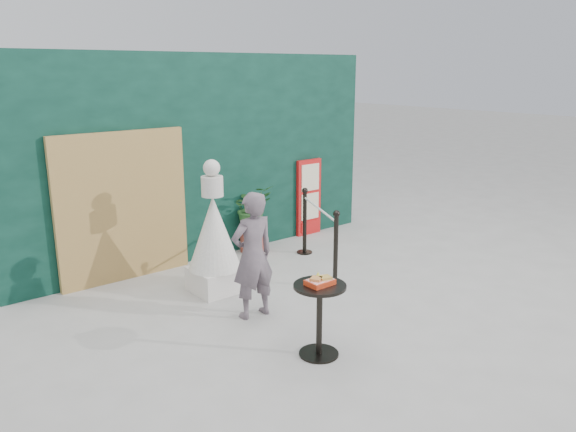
# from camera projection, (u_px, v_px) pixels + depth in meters

# --- Properties ---
(ground) EXTENTS (60.00, 60.00, 0.00)m
(ground) POSITION_uv_depth(u_px,v_px,m) (355.00, 322.00, 6.34)
(ground) COLOR #ADAAA5
(ground) RESTS_ON ground
(back_wall) EXTENTS (6.00, 0.30, 3.00)m
(back_wall) POSITION_uv_depth(u_px,v_px,m) (205.00, 157.00, 8.31)
(back_wall) COLOR black
(back_wall) RESTS_ON ground
(bamboo_fence) EXTENTS (1.80, 0.08, 2.00)m
(bamboo_fence) POSITION_uv_depth(u_px,v_px,m) (123.00, 207.00, 7.42)
(bamboo_fence) COLOR tan
(bamboo_fence) RESTS_ON ground
(woman) EXTENTS (0.55, 0.38, 1.47)m
(woman) POSITION_uv_depth(u_px,v_px,m) (253.00, 255.00, 6.33)
(woman) COLOR slate
(woman) RESTS_ON ground
(menu_board) EXTENTS (0.50, 0.07, 1.30)m
(menu_board) POSITION_uv_depth(u_px,v_px,m) (309.00, 197.00, 9.55)
(menu_board) COLOR red
(menu_board) RESTS_ON ground
(statue) EXTENTS (0.67, 0.67, 1.71)m
(statue) POSITION_uv_depth(u_px,v_px,m) (214.00, 239.00, 7.07)
(statue) COLOR silver
(statue) RESTS_ON ground
(cafe_table) EXTENTS (0.52, 0.52, 0.75)m
(cafe_table) POSITION_uv_depth(u_px,v_px,m) (319.00, 309.00, 5.50)
(cafe_table) COLOR black
(cafe_table) RESTS_ON ground
(food_basket) EXTENTS (0.26, 0.19, 0.11)m
(food_basket) POSITION_uv_depth(u_px,v_px,m) (320.00, 281.00, 5.43)
(food_basket) COLOR red
(food_basket) RESTS_ON cafe_table
(planter) EXTENTS (0.62, 0.54, 1.05)m
(planter) POSITION_uv_depth(u_px,v_px,m) (252.00, 213.00, 8.65)
(planter) COLOR #963D31
(planter) RESTS_ON ground
(stanchion_barrier) EXTENTS (0.84, 1.54, 1.03)m
(stanchion_barrier) POSITION_uv_depth(u_px,v_px,m) (319.00, 235.00, 7.93)
(stanchion_barrier) COLOR black
(stanchion_barrier) RESTS_ON ground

